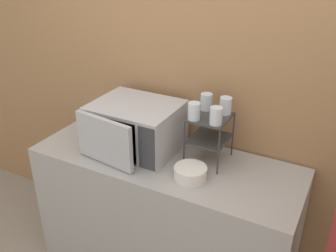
# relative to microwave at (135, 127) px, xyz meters

# --- Properties ---
(wall_back) EXTENTS (8.00, 0.06, 2.60)m
(wall_back) POSITION_rel_microwave_xyz_m (0.23, 0.32, 0.26)
(wall_back) COLOR #9E7047
(wall_back) RESTS_ON ground_plane
(counter) EXTENTS (1.67, 0.62, 0.89)m
(counter) POSITION_rel_microwave_xyz_m (0.23, -0.03, -0.60)
(counter) COLOR #9E9993
(counter) RESTS_ON ground_plane
(microwave) EXTENTS (0.53, 0.51, 0.30)m
(microwave) POSITION_rel_microwave_xyz_m (0.00, 0.00, 0.00)
(microwave) COLOR #ADADB2
(microwave) RESTS_ON counter
(dish_rack) EXTENTS (0.22, 0.25, 0.29)m
(dish_rack) POSITION_rel_microwave_xyz_m (0.47, 0.09, 0.06)
(dish_rack) COLOR #333333
(dish_rack) RESTS_ON counter
(glass_front_left) EXTENTS (0.07, 0.07, 0.10)m
(glass_front_left) POSITION_rel_microwave_xyz_m (0.40, 0.01, 0.19)
(glass_front_left) COLOR silver
(glass_front_left) RESTS_ON dish_rack
(glass_back_right) EXTENTS (0.07, 0.07, 0.10)m
(glass_back_right) POSITION_rel_microwave_xyz_m (0.53, 0.17, 0.19)
(glass_back_right) COLOR silver
(glass_back_right) RESTS_ON dish_rack
(glass_front_right) EXTENTS (0.07, 0.07, 0.10)m
(glass_front_right) POSITION_rel_microwave_xyz_m (0.53, 0.01, 0.19)
(glass_front_right) COLOR silver
(glass_front_right) RESTS_ON dish_rack
(glass_back_left) EXTENTS (0.07, 0.07, 0.10)m
(glass_back_left) POSITION_rel_microwave_xyz_m (0.40, 0.17, 0.19)
(glass_back_left) COLOR silver
(glass_back_left) RESTS_ON dish_rack
(bowl) EXTENTS (0.19, 0.19, 0.07)m
(bowl) POSITION_rel_microwave_xyz_m (0.45, -0.14, -0.12)
(bowl) COLOR silver
(bowl) RESTS_ON counter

